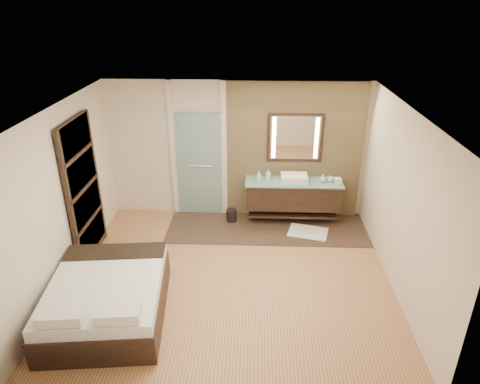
{
  "coord_description": "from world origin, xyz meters",
  "views": [
    {
      "loc": [
        0.37,
        -5.61,
        4.13
      ],
      "look_at": [
        0.12,
        0.6,
        1.23
      ],
      "focal_mm": 32.0,
      "sensor_mm": 36.0,
      "label": 1
    }
  ],
  "objects_px": {
    "mirror_unit": "(295,138)",
    "vanity": "(293,194)",
    "waste_bin": "(231,215)",
    "bed": "(108,298)"
  },
  "relations": [
    {
      "from": "vanity",
      "to": "mirror_unit",
      "type": "distance_m",
      "value": 1.1
    },
    {
      "from": "vanity",
      "to": "waste_bin",
      "type": "distance_m",
      "value": 1.28
    },
    {
      "from": "bed",
      "to": "mirror_unit",
      "type": "bearing_deg",
      "value": 42.55
    },
    {
      "from": "mirror_unit",
      "to": "bed",
      "type": "bearing_deg",
      "value": -131.39
    },
    {
      "from": "vanity",
      "to": "bed",
      "type": "height_order",
      "value": "vanity"
    },
    {
      "from": "mirror_unit",
      "to": "waste_bin",
      "type": "bearing_deg",
      "value": -165.67
    },
    {
      "from": "vanity",
      "to": "bed",
      "type": "bearing_deg",
      "value": -133.66
    },
    {
      "from": "vanity",
      "to": "waste_bin",
      "type": "xyz_separation_m",
      "value": [
        -1.2,
        -0.07,
        -0.45
      ]
    },
    {
      "from": "mirror_unit",
      "to": "bed",
      "type": "xyz_separation_m",
      "value": [
        -2.75,
        -3.12,
        -1.35
      ]
    },
    {
      "from": "mirror_unit",
      "to": "vanity",
      "type": "bearing_deg",
      "value": -90.0
    }
  ]
}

